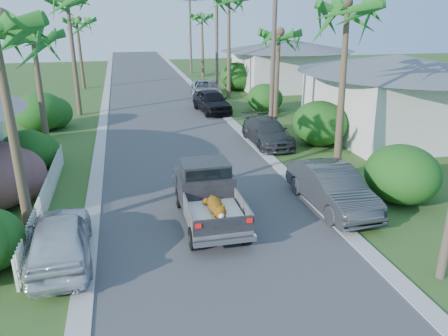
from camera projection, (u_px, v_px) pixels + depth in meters
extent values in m
plane|color=#38541F|center=(233.00, 264.00, 13.11)|extent=(120.00, 120.00, 0.00)
cube|color=#38383A|center=(159.00, 103.00, 36.02)|extent=(8.00, 100.00, 0.02)
cube|color=#A5A39E|center=(105.00, 105.00, 35.09)|extent=(0.60, 100.00, 0.06)
cube|color=#A5A39E|center=(210.00, 101.00, 36.93)|extent=(0.60, 100.00, 0.06)
cylinder|color=black|center=(194.00, 238.00, 13.82)|extent=(0.28, 0.76, 0.76)
cylinder|color=black|center=(246.00, 232.00, 14.19)|extent=(0.28, 0.76, 0.76)
cylinder|color=black|center=(180.00, 198.00, 16.80)|extent=(0.28, 0.76, 0.76)
cylinder|color=black|center=(223.00, 194.00, 17.17)|extent=(0.28, 0.76, 0.76)
cube|color=slate|center=(216.00, 220.00, 14.52)|extent=(1.90, 2.40, 0.24)
cube|color=slate|center=(188.00, 212.00, 14.19)|extent=(0.06, 2.40, 0.55)
cube|color=slate|center=(243.00, 207.00, 14.59)|extent=(0.06, 2.40, 0.55)
cube|color=black|center=(224.00, 226.00, 13.33)|extent=(1.92, 0.08, 0.52)
cube|color=silver|center=(225.00, 241.00, 13.32)|extent=(1.98, 0.18, 0.18)
cube|color=red|center=(198.00, 226.00, 13.07)|extent=(0.18, 0.05, 0.14)
cube|color=red|center=(250.00, 220.00, 13.41)|extent=(0.18, 0.05, 0.14)
cube|color=black|center=(205.00, 187.00, 16.07)|extent=(1.94, 1.65, 1.10)
cube|color=black|center=(205.00, 169.00, 15.82)|extent=(1.70, 1.35, 0.55)
cube|color=black|center=(209.00, 176.00, 15.22)|extent=(1.60, 0.05, 0.45)
cube|color=black|center=(199.00, 179.00, 17.27)|extent=(1.94, 1.20, 0.80)
cube|color=white|center=(216.00, 214.00, 14.45)|extent=(1.70, 2.10, 0.16)
ellipsoid|color=orange|center=(215.00, 205.00, 14.44)|extent=(0.48, 1.25, 0.43)
sphere|color=orange|center=(220.00, 212.00, 13.73)|extent=(0.40, 0.40, 0.40)
ellipsoid|color=white|center=(215.00, 208.00, 14.48)|extent=(0.32, 0.86, 0.18)
imported|color=#303336|center=(332.00, 188.00, 16.65)|extent=(1.92, 4.98, 1.62)
imported|color=#2E3234|center=(267.00, 132.00, 24.77)|extent=(2.07, 4.89, 1.41)
imported|color=black|center=(212.00, 101.00, 32.57)|extent=(2.46, 5.08, 1.67)
imported|color=#A3A5AA|center=(206.00, 89.00, 38.23)|extent=(3.22, 5.70, 1.50)
imported|color=silver|center=(60.00, 239.00, 13.02)|extent=(2.07, 4.58, 1.52)
cone|color=brown|center=(14.00, 138.00, 13.35)|extent=(0.36, 0.71, 7.01)
cone|color=brown|center=(41.00, 98.00, 21.60)|extent=(0.36, 0.61, 6.21)
cone|color=brown|center=(74.00, 59.00, 30.64)|extent=(0.36, 0.36, 8.00)
cone|color=brown|center=(80.00, 55.00, 41.78)|extent=(0.36, 0.75, 6.51)
cone|color=brown|center=(342.00, 96.00, 18.68)|extent=(0.36, 0.73, 7.51)
cone|color=brown|center=(277.00, 82.00, 27.25)|extent=(0.36, 0.54, 6.01)
cone|color=brown|center=(229.00, 50.00, 36.87)|extent=(0.36, 0.36, 8.20)
cone|color=brown|center=(202.00, 46.00, 50.00)|extent=(0.36, 0.63, 6.81)
ellipsoid|color=#1F4B15|center=(27.00, 151.00, 20.35)|extent=(2.40, 2.64, 2.00)
ellipsoid|color=#1F4B15|center=(40.00, 112.00, 27.49)|extent=(3.20, 3.52, 2.40)
ellipsoid|color=#1F4B15|center=(402.00, 174.00, 17.09)|extent=(2.80, 3.08, 2.30)
ellipsoid|color=#1F4B15|center=(320.00, 123.00, 24.43)|extent=(3.00, 3.30, 2.50)
ellipsoid|color=#1F4B15|center=(264.00, 98.00, 32.68)|extent=(2.60, 2.86, 2.10)
ellipsoid|color=#1F4B15|center=(237.00, 76.00, 41.87)|extent=(3.20, 3.52, 2.60)
cube|color=white|center=(46.00, 196.00, 16.70)|extent=(0.10, 11.00, 1.00)
cube|color=silver|center=(393.00, 104.00, 26.24)|extent=(8.00, 9.00, 3.80)
cone|color=#595B60|center=(399.00, 63.00, 25.42)|extent=(6.48, 6.48, 1.00)
cube|color=silver|center=(286.00, 69.00, 42.77)|extent=(9.00, 8.00, 3.60)
cone|color=#595B60|center=(288.00, 45.00, 41.99)|extent=(6.48, 6.48, 1.00)
cylinder|color=brown|center=(273.00, 61.00, 24.69)|extent=(0.26, 0.26, 9.00)
cylinder|color=brown|center=(217.00, 43.00, 38.44)|extent=(0.26, 0.26, 9.00)
cylinder|color=brown|center=(190.00, 35.00, 52.19)|extent=(0.26, 0.26, 9.00)
cube|color=brown|center=(190.00, 0.00, 50.87)|extent=(1.60, 0.10, 0.10)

